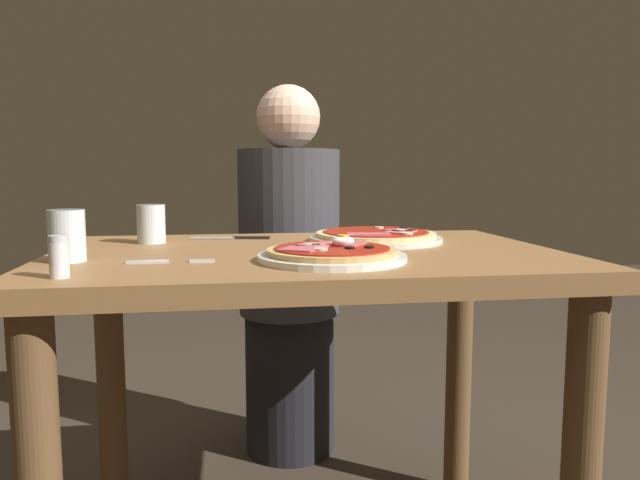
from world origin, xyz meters
name	(u,v)px	position (x,y,z in m)	size (l,w,h in m)	color
dining_table	(307,315)	(0.00, 0.00, 0.61)	(1.05, 0.71, 0.75)	olive
pizza_foreground	(332,254)	(0.03, -0.15, 0.76)	(0.28, 0.28, 0.05)	white
pizza_across_left	(376,237)	(0.18, 0.13, 0.76)	(0.31, 0.31, 0.03)	silver
water_glass_near	(151,226)	(-0.34, 0.18, 0.79)	(0.06, 0.06, 0.09)	silver
water_glass_far	(67,239)	(-0.46, -0.09, 0.79)	(0.07, 0.07, 0.10)	silver
fork	(164,261)	(-0.28, -0.13, 0.75)	(0.16, 0.02, 0.00)	silver
knife	(236,238)	(-0.15, 0.23, 0.75)	(0.20, 0.05, 0.01)	silver
salt_shaker	(59,257)	(-0.42, -0.27, 0.78)	(0.03, 0.03, 0.07)	white
diner_person	(289,281)	(0.03, 0.64, 0.56)	(0.32, 0.32, 1.18)	black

